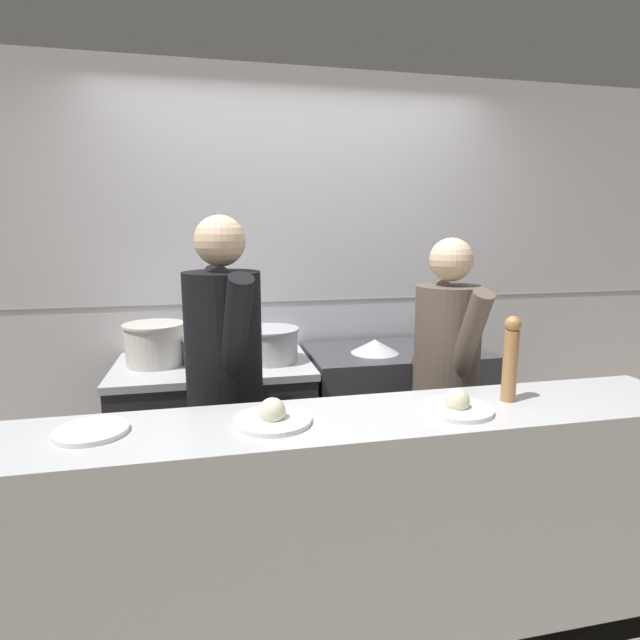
# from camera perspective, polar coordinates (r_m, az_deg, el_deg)

# --- Properties ---
(ground_plane) EXTENTS (14.00, 14.00, 0.00)m
(ground_plane) POSITION_cam_1_polar(r_m,az_deg,el_deg) (2.54, 3.52, -29.35)
(ground_plane) COLOR #7F705B
(wall_back_tiled) EXTENTS (8.00, 0.06, 2.60)m
(wall_back_tiled) POSITION_cam_1_polar(r_m,az_deg,el_deg) (3.30, -2.69, 4.80)
(wall_back_tiled) COLOR silver
(wall_back_tiled) RESTS_ON ground_plane
(oven_range) EXTENTS (1.11, 0.71, 0.86)m
(oven_range) POSITION_cam_1_polar(r_m,az_deg,el_deg) (3.08, -11.77, -12.55)
(oven_range) COLOR #232326
(oven_range) RESTS_ON ground_plane
(prep_counter) EXTENTS (1.09, 0.65, 0.88)m
(prep_counter) POSITION_cam_1_polar(r_m,az_deg,el_deg) (3.27, 8.51, -10.95)
(prep_counter) COLOR #38383D
(prep_counter) RESTS_ON ground_plane
(pass_counter) EXTENTS (2.66, 0.45, 0.95)m
(pass_counter) POSITION_cam_1_polar(r_m,az_deg,el_deg) (2.09, 5.46, -23.12)
(pass_counter) COLOR #B7BABF
(pass_counter) RESTS_ON ground_plane
(stock_pot) EXTENTS (0.34, 0.34, 0.24)m
(stock_pot) POSITION_cam_1_polar(r_m,az_deg,el_deg) (2.96, -18.39, -2.52)
(stock_pot) COLOR beige
(stock_pot) RESTS_ON oven_range
(sauce_pot) EXTENTS (0.29, 0.29, 0.15)m
(sauce_pot) POSITION_cam_1_polar(r_m,az_deg,el_deg) (2.91, -12.59, -3.34)
(sauce_pot) COLOR #B7BABF
(sauce_pot) RESTS_ON oven_range
(braising_pot) EXTENTS (0.34, 0.34, 0.19)m
(braising_pot) POSITION_cam_1_polar(r_m,az_deg,el_deg) (2.90, -5.78, -2.72)
(braising_pot) COLOR #B7BABF
(braising_pot) RESTS_ON oven_range
(mixing_bowl_steel) EXTENTS (0.29, 0.29, 0.08)m
(mixing_bowl_steel) POSITION_cam_1_polar(r_m,az_deg,el_deg) (3.03, 6.28, -2.98)
(mixing_bowl_steel) COLOR #B7BABF
(mixing_bowl_steel) RESTS_ON prep_counter
(plated_dish_main) EXTENTS (0.24, 0.24, 0.02)m
(plated_dish_main) POSITION_cam_1_polar(r_m,az_deg,el_deg) (1.86, -24.69, -11.46)
(plated_dish_main) COLOR white
(plated_dish_main) RESTS_ON pass_counter
(plated_dish_appetiser) EXTENTS (0.28, 0.28, 0.10)m
(plated_dish_appetiser) POSITION_cam_1_polar(r_m,az_deg,el_deg) (1.79, -5.46, -10.95)
(plated_dish_appetiser) COLOR white
(plated_dish_appetiser) RESTS_ON pass_counter
(plated_dish_dessert) EXTENTS (0.27, 0.27, 0.09)m
(plated_dish_dessert) POSITION_cam_1_polar(r_m,az_deg,el_deg) (1.95, 15.34, -9.43)
(plated_dish_dessert) COLOR white
(plated_dish_dessert) RESTS_ON pass_counter
(pepper_mill) EXTENTS (0.06, 0.06, 0.34)m
(pepper_mill) POSITION_cam_1_polar(r_m,az_deg,el_deg) (2.09, 20.95, -4.00)
(pepper_mill) COLOR #AD7A47
(pepper_mill) RESTS_ON pass_counter
(chef_head_cook) EXTENTS (0.41, 0.74, 1.68)m
(chef_head_cook) POSITION_cam_1_polar(r_m,az_deg,el_deg) (2.33, -10.80, -6.96)
(chef_head_cook) COLOR black
(chef_head_cook) RESTS_ON ground_plane
(chef_sous) EXTENTS (0.33, 0.69, 1.58)m
(chef_sous) POSITION_cam_1_polar(r_m,az_deg,el_deg) (2.58, 14.14, -6.63)
(chef_sous) COLOR black
(chef_sous) RESTS_ON ground_plane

